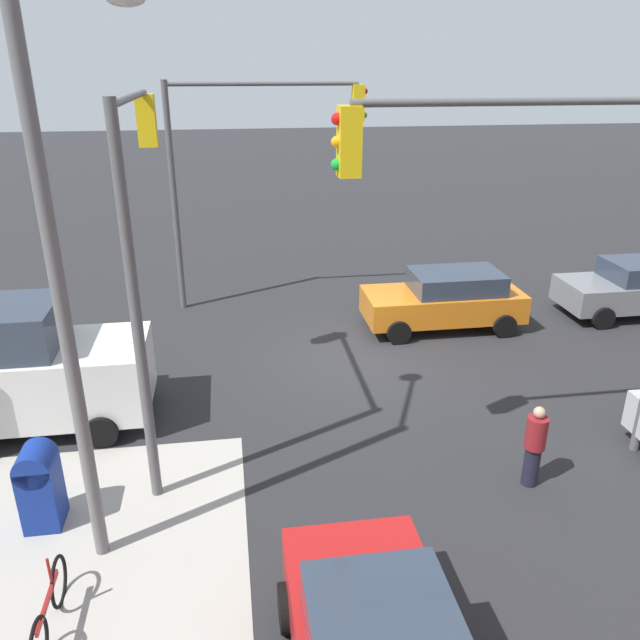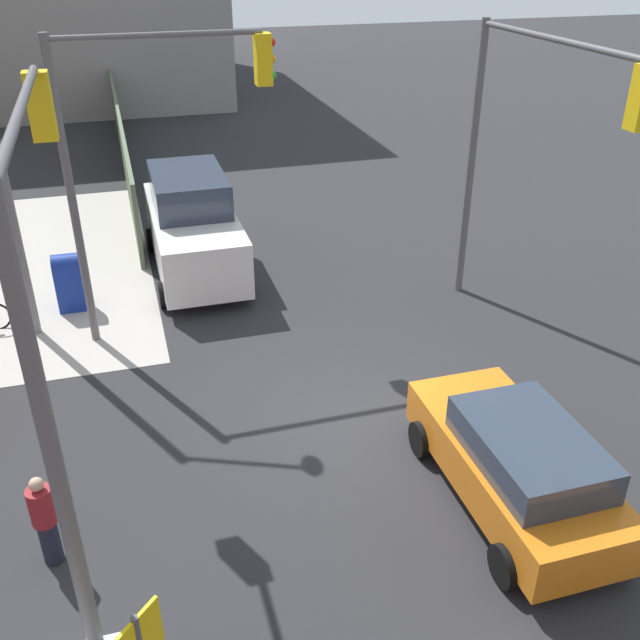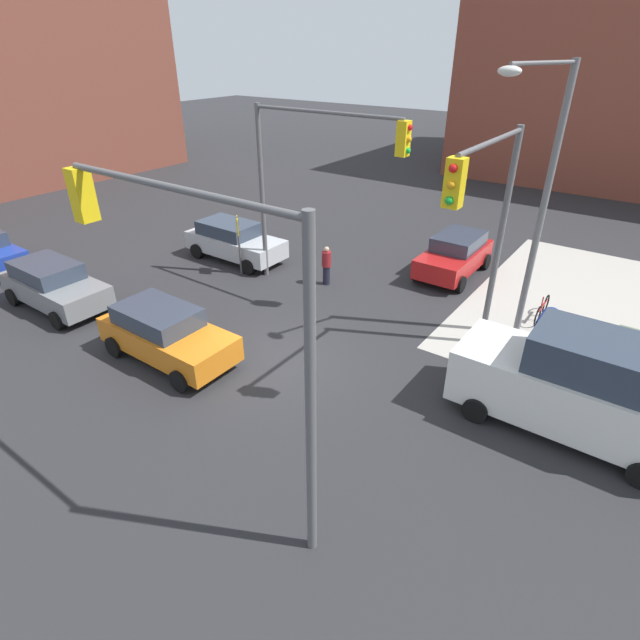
# 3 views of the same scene
# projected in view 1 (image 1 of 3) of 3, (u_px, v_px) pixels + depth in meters

# --- Properties ---
(ground_plane) EXTENTS (120.00, 120.00, 0.00)m
(ground_plane) POSITION_uv_depth(u_px,v_px,m) (358.00, 362.00, 15.54)
(ground_plane) COLOR #28282B
(traffic_signal_nw_corner) EXTENTS (6.08, 0.36, 6.50)m
(traffic_signal_nw_corner) POSITION_uv_depth(u_px,v_px,m) (555.00, 215.00, 9.94)
(traffic_signal_nw_corner) COLOR #59595B
(traffic_signal_nw_corner) RESTS_ON ground
(traffic_signal_se_corner) EXTENTS (5.65, 0.36, 6.50)m
(traffic_signal_se_corner) POSITION_uv_depth(u_px,v_px,m) (248.00, 150.00, 17.56)
(traffic_signal_se_corner) COLOR #59595B
(traffic_signal_se_corner) RESTS_ON ground
(traffic_signal_ne_corner) EXTENTS (0.36, 4.45, 6.50)m
(traffic_signal_ne_corner) POSITION_uv_depth(u_px,v_px,m) (139.00, 212.00, 10.58)
(traffic_signal_ne_corner) COLOR #59595B
(traffic_signal_ne_corner) RESTS_ON ground
(street_lamp_corner) EXTENTS (1.32, 2.49, 8.00)m
(street_lamp_corner) POSITION_uv_depth(u_px,v_px,m) (71.00, 247.00, 8.06)
(street_lamp_corner) COLOR slate
(street_lamp_corner) RESTS_ON ground
(mailbox_blue) EXTENTS (0.56, 0.64, 1.43)m
(mailbox_blue) POSITION_uv_depth(u_px,v_px,m) (40.00, 484.00, 9.83)
(mailbox_blue) COLOR navy
(mailbox_blue) RESTS_ON ground
(coupe_orange) EXTENTS (4.34, 2.02, 1.62)m
(coupe_orange) POSITION_uv_depth(u_px,v_px,m) (446.00, 299.00, 17.29)
(coupe_orange) COLOR orange
(coupe_orange) RESTS_ON ground
(hatchback_gray) EXTENTS (4.32, 2.02, 1.62)m
(hatchback_gray) POSITION_uv_depth(u_px,v_px,m) (638.00, 287.00, 18.22)
(hatchback_gray) COLOR slate
(hatchback_gray) RESTS_ON ground
(van_white_delivery) EXTENTS (5.40, 2.32, 2.62)m
(van_white_delivery) POSITION_uv_depth(u_px,v_px,m) (3.00, 369.00, 12.36)
(van_white_delivery) COLOR white
(van_white_delivery) RESTS_ON ground
(pedestrian_crossing) EXTENTS (0.36, 0.36, 1.55)m
(pedestrian_crossing) POSITION_uv_depth(u_px,v_px,m) (534.00, 445.00, 10.76)
(pedestrian_crossing) COLOR maroon
(pedestrian_crossing) RESTS_ON ground
(bicycle_leaning_on_fence) EXTENTS (0.05, 1.75, 0.97)m
(bicycle_leaning_on_fence) POSITION_uv_depth(u_px,v_px,m) (49.00, 611.00, 8.07)
(bicycle_leaning_on_fence) COLOR black
(bicycle_leaning_on_fence) RESTS_ON ground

